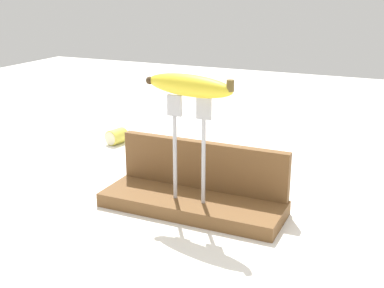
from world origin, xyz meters
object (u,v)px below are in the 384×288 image
object	(u,v)px
banana_raised_center	(189,85)
banana_chunk_near	(116,136)
fork_stand_center	(189,140)
fork_fallen_far	(180,167)

from	to	relation	value
banana_raised_center	banana_chunk_near	distance (m)	0.49
fork_stand_center	fork_fallen_far	xyz separation A→B (m)	(-0.11, 0.19, -0.13)
fork_stand_center	banana_chunk_near	world-z (taller)	fork_stand_center
fork_stand_center	banana_chunk_near	distance (m)	0.46
fork_stand_center	banana_chunk_near	bearing A→B (deg)	139.24
banana_raised_center	fork_fallen_far	distance (m)	0.32
banana_chunk_near	fork_fallen_far	bearing A→B (deg)	-23.05
fork_fallen_far	fork_stand_center	bearing A→B (deg)	-60.39
banana_chunk_near	fork_stand_center	bearing A→B (deg)	-40.76
banana_chunk_near	banana_raised_center	bearing A→B (deg)	-40.77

